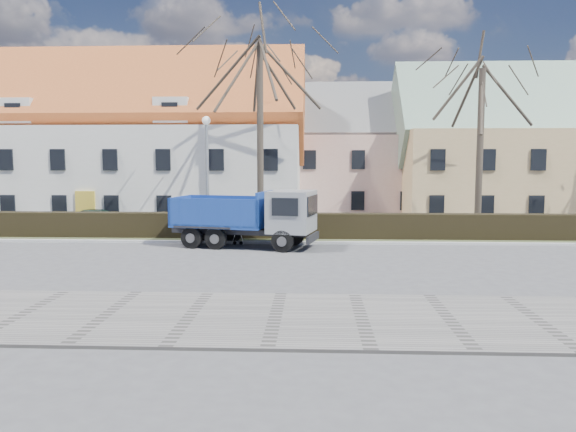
{
  "coord_description": "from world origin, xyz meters",
  "views": [
    {
      "loc": [
        0.99,
        -22.66,
        4.13
      ],
      "look_at": [
        -0.17,
        2.29,
        1.6
      ],
      "focal_mm": 35.0,
      "sensor_mm": 36.0,
      "label": 1
    }
  ],
  "objects_px": {
    "dump_truck": "(240,217)",
    "parked_car_a": "(99,218)",
    "streetlight": "(207,176)",
    "cart_frame": "(234,238)"
  },
  "relations": [
    {
      "from": "parked_car_a",
      "to": "streetlight",
      "type": "bearing_deg",
      "value": -104.11
    },
    {
      "from": "dump_truck",
      "to": "cart_frame",
      "type": "bearing_deg",
      "value": 134.17
    },
    {
      "from": "streetlight",
      "to": "parked_car_a",
      "type": "relative_size",
      "value": 1.73
    },
    {
      "from": "dump_truck",
      "to": "parked_car_a",
      "type": "relative_size",
      "value": 1.87
    },
    {
      "from": "cart_frame",
      "to": "parked_car_a",
      "type": "height_order",
      "value": "parked_car_a"
    },
    {
      "from": "streetlight",
      "to": "cart_frame",
      "type": "relative_size",
      "value": 9.03
    },
    {
      "from": "dump_truck",
      "to": "parked_car_a",
      "type": "height_order",
      "value": "dump_truck"
    },
    {
      "from": "dump_truck",
      "to": "parked_car_a",
      "type": "xyz_separation_m",
      "value": [
        -9.2,
        6.26,
        -0.76
      ]
    },
    {
      "from": "streetlight",
      "to": "parked_car_a",
      "type": "bearing_deg",
      "value": 158.12
    },
    {
      "from": "dump_truck",
      "to": "streetlight",
      "type": "relative_size",
      "value": 1.08
    }
  ]
}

